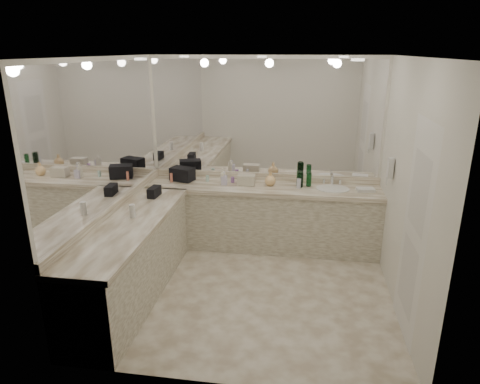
% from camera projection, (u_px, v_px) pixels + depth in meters
% --- Properties ---
extents(floor, '(3.20, 3.20, 0.00)m').
position_uv_depth(floor, '(250.00, 290.00, 4.99)').
color(floor, beige).
rests_on(floor, ground).
extents(ceiling, '(3.20, 3.20, 0.00)m').
position_uv_depth(ceiling, '(252.00, 57.00, 4.16)').
color(ceiling, white).
rests_on(ceiling, floor).
extents(wall_back, '(3.20, 0.02, 2.60)m').
position_uv_depth(wall_back, '(264.00, 152.00, 5.98)').
color(wall_back, silver).
rests_on(wall_back, floor).
extents(wall_left, '(0.02, 3.00, 2.60)m').
position_uv_depth(wall_left, '(110.00, 177.00, 4.80)').
color(wall_left, silver).
rests_on(wall_left, floor).
extents(wall_right, '(0.02, 3.00, 2.60)m').
position_uv_depth(wall_right, '(407.00, 191.00, 4.35)').
color(wall_right, silver).
rests_on(wall_right, floor).
extents(vanity_back_base, '(3.20, 0.60, 0.84)m').
position_uv_depth(vanity_back_base, '(261.00, 218.00, 5.98)').
color(vanity_back_base, silver).
rests_on(vanity_back_base, floor).
extents(vanity_back_top, '(3.20, 0.64, 0.06)m').
position_uv_depth(vanity_back_top, '(262.00, 188.00, 5.83)').
color(vanity_back_top, white).
rests_on(vanity_back_top, vanity_back_base).
extents(vanity_left_base, '(0.60, 2.40, 0.84)m').
position_uv_depth(vanity_left_base, '(131.00, 262.00, 4.76)').
color(vanity_left_base, silver).
rests_on(vanity_left_base, floor).
extents(vanity_left_top, '(0.64, 2.42, 0.06)m').
position_uv_depth(vanity_left_top, '(129.00, 225.00, 4.61)').
color(vanity_left_top, white).
rests_on(vanity_left_top, vanity_left_base).
extents(backsplash_back, '(3.20, 0.04, 0.10)m').
position_uv_depth(backsplash_back, '(264.00, 176.00, 6.08)').
color(backsplash_back, white).
rests_on(backsplash_back, vanity_back_top).
extents(backsplash_left, '(0.04, 3.00, 0.10)m').
position_uv_depth(backsplash_left, '(115.00, 207.00, 4.91)').
color(backsplash_left, white).
rests_on(backsplash_left, vanity_left_top).
extents(mirror_back, '(3.12, 0.01, 1.55)m').
position_uv_depth(mirror_back, '(265.00, 118.00, 5.82)').
color(mirror_back, white).
rests_on(mirror_back, wall_back).
extents(mirror_left, '(0.01, 2.92, 1.55)m').
position_uv_depth(mirror_left, '(107.00, 136.00, 4.65)').
color(mirror_left, white).
rests_on(mirror_left, wall_left).
extents(sink, '(0.44, 0.44, 0.03)m').
position_uv_depth(sink, '(333.00, 189.00, 5.70)').
color(sink, white).
rests_on(sink, vanity_back_top).
extents(faucet, '(0.24, 0.16, 0.14)m').
position_uv_depth(faucet, '(332.00, 179.00, 5.87)').
color(faucet, silver).
rests_on(faucet, vanity_back_top).
extents(wall_phone, '(0.06, 0.10, 0.24)m').
position_uv_depth(wall_phone, '(390.00, 168.00, 5.00)').
color(wall_phone, white).
rests_on(wall_phone, wall_right).
extents(door, '(0.02, 0.82, 2.10)m').
position_uv_depth(door, '(414.00, 233.00, 3.96)').
color(door, white).
rests_on(door, wall_right).
extents(black_toiletry_bag, '(0.36, 0.29, 0.18)m').
position_uv_depth(black_toiletry_bag, '(182.00, 175.00, 6.02)').
color(black_toiletry_bag, black).
rests_on(black_toiletry_bag, vanity_back_top).
extents(black_bag_spill, '(0.12, 0.24, 0.13)m').
position_uv_depth(black_bag_spill, '(154.00, 192.00, 5.39)').
color(black_bag_spill, black).
rests_on(black_bag_spill, vanity_left_top).
extents(cream_cosmetic_case, '(0.24, 0.15, 0.14)m').
position_uv_depth(cream_cosmetic_case, '(246.00, 180.00, 5.84)').
color(cream_cosmetic_case, beige).
rests_on(cream_cosmetic_case, vanity_back_top).
extents(hand_towel, '(0.24, 0.18, 0.04)m').
position_uv_depth(hand_towel, '(366.00, 190.00, 5.60)').
color(hand_towel, white).
rests_on(hand_towel, vanity_back_top).
extents(lotion_left, '(0.07, 0.07, 0.16)m').
position_uv_depth(lotion_left, '(132.00, 211.00, 4.71)').
color(lotion_left, white).
rests_on(lotion_left, vanity_left_top).
extents(soap_bottle_a, '(0.12, 0.12, 0.22)m').
position_uv_depth(soap_bottle_a, '(223.00, 176.00, 5.86)').
color(soap_bottle_a, white).
rests_on(soap_bottle_a, vanity_back_top).
extents(soap_bottle_b, '(0.09, 0.09, 0.18)m').
position_uv_depth(soap_bottle_b, '(224.00, 178.00, 5.85)').
color(soap_bottle_b, silver).
rests_on(soap_bottle_b, vanity_back_top).
extents(soap_bottle_c, '(0.16, 0.16, 0.20)m').
position_uv_depth(soap_bottle_c, '(270.00, 178.00, 5.82)').
color(soap_bottle_c, '#F4C480').
rests_on(soap_bottle_c, vanity_back_top).
extents(green_bottle_0, '(0.07, 0.07, 0.19)m').
position_uv_depth(green_bottle_0, '(309.00, 179.00, 5.79)').
color(green_bottle_0, '#145423').
rests_on(green_bottle_0, vanity_back_top).
extents(green_bottle_1, '(0.07, 0.07, 0.20)m').
position_uv_depth(green_bottle_1, '(300.00, 180.00, 5.75)').
color(green_bottle_1, '#145423').
rests_on(green_bottle_1, vanity_back_top).
extents(green_bottle_2, '(0.06, 0.06, 0.22)m').
position_uv_depth(green_bottle_2, '(299.00, 179.00, 5.78)').
color(green_bottle_2, '#145423').
rests_on(green_bottle_2, vanity_back_top).
extents(green_bottle_3, '(0.07, 0.07, 0.21)m').
position_uv_depth(green_bottle_3, '(300.00, 180.00, 5.74)').
color(green_bottle_3, '#145423').
rests_on(green_bottle_3, vanity_back_top).
extents(amenity_bottle_0, '(0.05, 0.05, 0.08)m').
position_uv_depth(amenity_bottle_0, '(233.00, 180.00, 5.96)').
color(amenity_bottle_0, '#9966B2').
rests_on(amenity_bottle_0, vanity_back_top).
extents(amenity_bottle_1, '(0.05, 0.05, 0.08)m').
position_uv_depth(amenity_bottle_1, '(207.00, 178.00, 6.02)').
color(amenity_bottle_1, silver).
rests_on(amenity_bottle_1, vanity_back_top).
extents(amenity_bottle_2, '(0.05, 0.05, 0.10)m').
position_uv_depth(amenity_bottle_2, '(191.00, 178.00, 6.00)').
color(amenity_bottle_2, '#E0B28C').
rests_on(amenity_bottle_2, vanity_back_top).
extents(amenity_bottle_3, '(0.05, 0.05, 0.12)m').
position_uv_depth(amenity_bottle_3, '(180.00, 177.00, 5.99)').
color(amenity_bottle_3, '#F2D84C').
rests_on(amenity_bottle_3, vanity_back_top).
extents(amenity_bottle_4, '(0.04, 0.04, 0.13)m').
position_uv_depth(amenity_bottle_4, '(171.00, 178.00, 5.96)').
color(amenity_bottle_4, '#E57F66').
rests_on(amenity_bottle_4, vanity_back_top).
extents(amenity_bottle_5, '(0.06, 0.06, 0.13)m').
position_uv_depth(amenity_bottle_5, '(299.00, 184.00, 5.70)').
color(amenity_bottle_5, silver).
rests_on(amenity_bottle_5, vanity_back_top).
extents(amenity_bottle_6, '(0.05, 0.05, 0.10)m').
position_uv_depth(amenity_bottle_6, '(245.00, 179.00, 5.97)').
color(amenity_bottle_6, silver).
rests_on(amenity_bottle_6, vanity_back_top).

